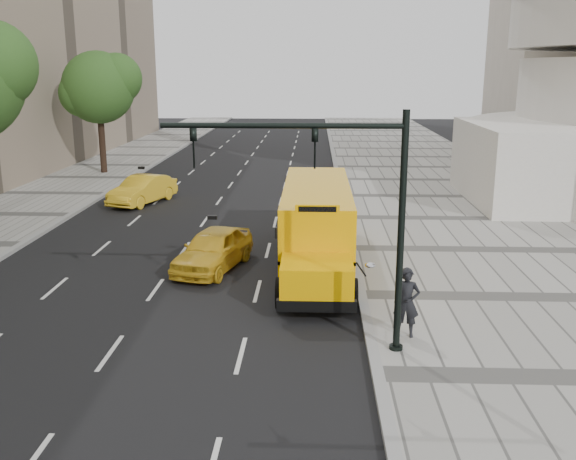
{
  "coord_description": "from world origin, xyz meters",
  "views": [
    {
      "loc": [
        4.39,
        -25.53,
        7.39
      ],
      "look_at": [
        3.5,
        -4.0,
        1.9
      ],
      "focal_mm": 40.0,
      "sensor_mm": 36.0,
      "label": 1
    }
  ],
  "objects_px": {
    "taxi_far": "(143,190)",
    "school_bus": "(317,218)",
    "tree_c": "(100,87)",
    "pedestrian": "(407,302)",
    "taxi_near": "(213,249)",
    "traffic_signal": "(346,203)"
  },
  "relations": [
    {
      "from": "tree_c",
      "to": "school_bus",
      "type": "distance_m",
      "value": 25.76
    },
    {
      "from": "taxi_far",
      "to": "traffic_signal",
      "type": "xyz_separation_m",
      "value": [
        10.32,
        -18.87,
        3.32
      ]
    },
    {
      "from": "taxi_near",
      "to": "pedestrian",
      "type": "relative_size",
      "value": 2.33
    },
    {
      "from": "tree_c",
      "to": "taxi_near",
      "type": "height_order",
      "value": "tree_c"
    },
    {
      "from": "tree_c",
      "to": "taxi_far",
      "type": "height_order",
      "value": "tree_c"
    },
    {
      "from": "school_bus",
      "to": "traffic_signal",
      "type": "height_order",
      "value": "traffic_signal"
    },
    {
      "from": "tree_c",
      "to": "pedestrian",
      "type": "distance_m",
      "value": 33.15
    },
    {
      "from": "tree_c",
      "to": "traffic_signal",
      "type": "xyz_separation_m",
      "value": [
        15.6,
        -28.69,
        -1.97
      ]
    },
    {
      "from": "taxi_near",
      "to": "taxi_far",
      "type": "bearing_deg",
      "value": 131.22
    },
    {
      "from": "taxi_far",
      "to": "school_bus",
      "type": "bearing_deg",
      "value": -28.49
    },
    {
      "from": "taxi_near",
      "to": "traffic_signal",
      "type": "bearing_deg",
      "value": -42.53
    },
    {
      "from": "taxi_near",
      "to": "school_bus",
      "type": "bearing_deg",
      "value": 29.1
    },
    {
      "from": "school_bus",
      "to": "traffic_signal",
      "type": "distance_m",
      "value": 8.48
    },
    {
      "from": "tree_c",
      "to": "taxi_near",
      "type": "xyz_separation_m",
      "value": [
        11.04,
        -21.53,
        -5.29
      ]
    },
    {
      "from": "pedestrian",
      "to": "traffic_signal",
      "type": "relative_size",
      "value": 0.3
    },
    {
      "from": "taxi_near",
      "to": "tree_c",
      "type": "bearing_deg",
      "value": 132.15
    },
    {
      "from": "pedestrian",
      "to": "taxi_far",
      "type": "bearing_deg",
      "value": 133.2
    },
    {
      "from": "tree_c",
      "to": "taxi_far",
      "type": "bearing_deg",
      "value": -61.76
    },
    {
      "from": "taxi_far",
      "to": "pedestrian",
      "type": "xyz_separation_m",
      "value": [
        12.09,
        -17.98,
        0.35
      ]
    },
    {
      "from": "tree_c",
      "to": "school_bus",
      "type": "bearing_deg",
      "value": -54.06
    },
    {
      "from": "traffic_signal",
      "to": "tree_c",
      "type": "bearing_deg",
      "value": 118.53
    },
    {
      "from": "taxi_near",
      "to": "traffic_signal",
      "type": "height_order",
      "value": "traffic_signal"
    }
  ]
}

